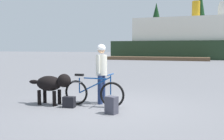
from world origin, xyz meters
TOP-DOWN VIEW (x-y plane):
  - ground_plane at (0.00, 0.00)m, footprint 160.00×160.00m
  - bicycle at (-0.35, -0.03)m, footprint 1.75×0.44m
  - person_cyclist at (-0.27, 0.38)m, footprint 0.32×0.53m
  - dog at (-1.50, -0.24)m, footprint 1.32×0.49m
  - backpack at (0.39, -0.65)m, footprint 0.33×0.28m
  - handbag_pannier at (-0.90, -0.40)m, footprint 0.33×0.20m
  - dock_pier at (-3.21, 26.86)m, footprint 12.81×2.32m
  - ferry_boat at (4.99, 32.89)m, footprint 29.97×7.92m
  - pine_tree_far_left at (-6.76, 46.83)m, footprint 3.43×3.43m
  - pine_tree_center at (1.65, 45.33)m, footprint 3.25×3.25m

SIDE VIEW (x-z plane):
  - ground_plane at x=0.00m, z-range 0.00..0.00m
  - handbag_pannier at x=-0.90m, z-range 0.00..0.29m
  - dock_pier at x=-3.21m, z-range 0.00..0.40m
  - backpack at x=0.39m, z-range 0.00..0.42m
  - bicycle at x=-0.35m, z-range -0.07..0.83m
  - dog at x=-1.50m, z-range 0.15..1.03m
  - person_cyclist at x=-0.27m, z-range 0.17..1.86m
  - ferry_boat at x=4.99m, z-range -1.26..6.85m
  - pine_tree_far_left at x=-6.76m, z-range 1.55..12.05m
  - pine_tree_center at x=1.65m, z-range 1.18..13.38m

